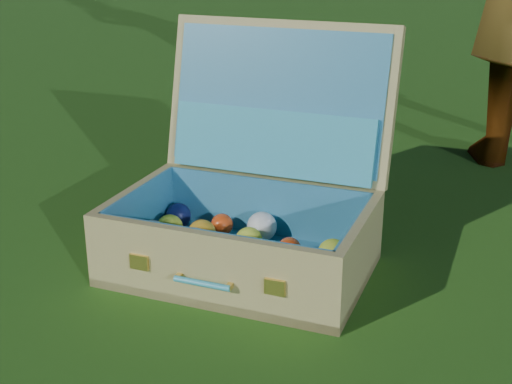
{
  "coord_description": "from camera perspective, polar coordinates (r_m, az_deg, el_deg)",
  "views": [
    {
      "loc": [
        0.62,
        -1.43,
        0.72
      ],
      "look_at": [
        -0.04,
        -0.13,
        0.16
      ],
      "focal_mm": 50.0,
      "sensor_mm": 36.0,
      "label": 1
    }
  ],
  "objects": [
    {
      "name": "suitcase",
      "position": [
        1.58,
        -0.24,
        -0.45
      ],
      "size": [
        0.59,
        0.53,
        0.51
      ],
      "rotation": [
        0.0,
        0.0,
        0.1
      ],
      "color": "tan",
      "rests_on": "ground"
    },
    {
      "name": "stray_ball",
      "position": [
        1.87,
        -8.19,
        -0.9
      ],
      "size": [
        0.07,
        0.07,
        0.07
      ],
      "primitive_type": "sphere",
      "color": "teal",
      "rests_on": "ground"
    },
    {
      "name": "ground",
      "position": [
        1.72,
        3.1,
        -3.95
      ],
      "size": [
        60.0,
        60.0,
        0.0
      ],
      "primitive_type": "plane",
      "color": "#215114",
      "rests_on": "ground"
    }
  ]
}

